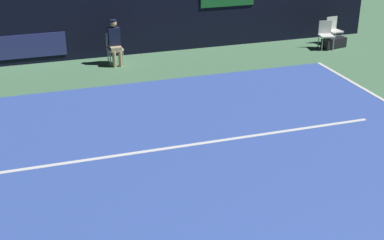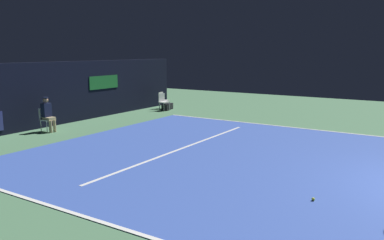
{
  "view_description": "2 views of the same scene",
  "coord_description": "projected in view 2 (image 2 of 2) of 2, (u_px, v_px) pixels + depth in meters",
  "views": [
    {
      "loc": [
        -3.14,
        -2.21,
        5.03
      ],
      "look_at": [
        -0.35,
        6.33,
        1.05
      ],
      "focal_mm": 51.08,
      "sensor_mm": 36.0,
      "label": 1
    },
    {
      "loc": [
        -9.99,
        0.63,
        3.04
      ],
      "look_at": [
        -0.6,
        6.59,
        1.09
      ],
      "focal_mm": 36.89,
      "sensor_mm": 36.0,
      "label": 2
    }
  ],
  "objects": [
    {
      "name": "line_sideline_right",
      "position": [
        117.0,
        227.0,
        6.86
      ],
      "size": [
        0.1,
        12.37,
        0.01
      ],
      "primitive_type": "cube",
      "color": "white",
      "rests_on": "court_surface"
    },
    {
      "name": "courtside_chair_near",
      "position": [
        163.0,
        101.0,
        20.29
      ],
      "size": [
        0.5,
        0.49,
        0.88
      ],
      "color": "white",
      "rests_on": "ground"
    },
    {
      "name": "tennis_ball",
      "position": [
        313.0,
        199.0,
        8.06
      ],
      "size": [
        0.07,
        0.07,
        0.07
      ],
      "primitive_type": "sphere",
      "color": "#CCE033",
      "rests_on": "court_surface"
    },
    {
      "name": "court_surface",
      "position": [
        245.0,
        159.0,
        11.24
      ],
      "size": [
        10.62,
        12.37,
        0.01
      ],
      "primitive_type": "cube",
      "color": "#3856B2",
      "rests_on": "ground"
    },
    {
      "name": "courtside_chair_far",
      "position": [
        163.0,
        99.0,
        20.95
      ],
      "size": [
        0.49,
        0.47,
        0.88
      ],
      "color": "white",
      "rests_on": "ground"
    },
    {
      "name": "line_judge_on_chair",
      "position": [
        48.0,
        114.0,
        14.91
      ],
      "size": [
        0.45,
        0.54,
        1.32
      ],
      "color": "white",
      "rests_on": "ground"
    },
    {
      "name": "line_sideline_left",
      "position": [
        301.0,
        128.0,
        15.61
      ],
      "size": [
        0.1,
        12.37,
        0.01
      ],
      "primitive_type": "cube",
      "color": "white",
      "rests_on": "court_surface"
    },
    {
      "name": "back_wall",
      "position": [
        41.0,
        95.0,
        15.72
      ],
      "size": [
        16.63,
        0.33,
        2.6
      ],
      "color": "black",
      "rests_on": "ground"
    },
    {
      "name": "line_service",
      "position": [
        182.0,
        148.0,
        12.38
      ],
      "size": [
        8.28,
        0.1,
        0.01
      ],
      "primitive_type": "cube",
      "color": "white",
      "rests_on": "court_surface"
    },
    {
      "name": "equipment_bag",
      "position": [
        167.0,
        107.0,
        20.59
      ],
      "size": [
        0.89,
        0.5,
        0.32
      ],
      "primitive_type": "cube",
      "rotation": [
        0.0,
        0.0,
        0.23
      ],
      "color": "black",
      "rests_on": "ground"
    },
    {
      "name": "ground_plane",
      "position": [
        245.0,
        159.0,
        11.24
      ],
      "size": [
        32.7,
        32.7,
        0.0
      ],
      "primitive_type": "plane",
      "color": "#4C7A56"
    }
  ]
}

